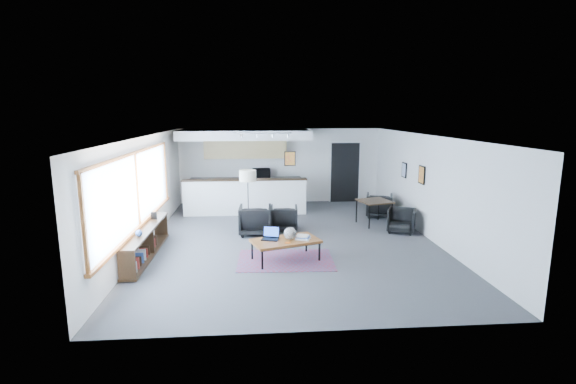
{
  "coord_description": "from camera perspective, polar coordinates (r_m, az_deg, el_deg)",
  "views": [
    {
      "loc": [
        -0.86,
        -10.07,
        3.17
      ],
      "look_at": [
        -0.04,
        0.4,
        1.15
      ],
      "focal_mm": 26.0,
      "sensor_mm": 36.0,
      "label": 1
    }
  ],
  "objects": [
    {
      "name": "dining_chair_near",
      "position": [
        11.55,
        15.24,
        -3.87
      ],
      "size": [
        0.76,
        0.74,
        0.6
      ],
      "primitive_type": "imported",
      "rotation": [
        0.0,
        0.0,
        -0.43
      ],
      "color": "black",
      "rests_on": "floor"
    },
    {
      "name": "laptop",
      "position": [
        9.09,
        -2.38,
        -5.94
      ],
      "size": [
        0.42,
        0.37,
        0.26
      ],
      "rotation": [
        0.0,
        0.0,
        -0.26
      ],
      "color": "black",
      "rests_on": "coffee_table"
    },
    {
      "name": "dining_table",
      "position": [
        12.09,
        11.75,
        -1.43
      ],
      "size": [
        1.01,
        1.01,
        0.7
      ],
      "rotation": [
        0.0,
        0.0,
        0.26
      ],
      "color": "black",
      "rests_on": "floor"
    },
    {
      "name": "doorway",
      "position": [
        14.98,
        7.76,
        2.76
      ],
      "size": [
        1.1,
        0.12,
        2.15
      ],
      "color": "black",
      "rests_on": "room"
    },
    {
      "name": "armchair_left",
      "position": [
        10.97,
        -4.51,
        -3.63
      ],
      "size": [
        0.85,
        0.8,
        0.84
      ],
      "primitive_type": "imported",
      "rotation": [
        0.0,
        0.0,
        3.1
      ],
      "color": "black",
      "rests_on": "floor"
    },
    {
      "name": "kilim_rug",
      "position": [
        9.17,
        -0.33,
        -9.28
      ],
      "size": [
        2.11,
        1.48,
        0.01
      ],
      "rotation": [
        0.0,
        0.0,
        -0.04
      ],
      "color": "#5F344E",
      "rests_on": "floor"
    },
    {
      "name": "book_stack",
      "position": [
        9.06,
        2.04,
        -6.2
      ],
      "size": [
        0.36,
        0.33,
        0.09
      ],
      "rotation": [
        0.0,
        0.0,
        -0.35
      ],
      "color": "silver",
      "rests_on": "coffee_table"
    },
    {
      "name": "coffee_table",
      "position": [
        9.03,
        -0.34,
        -6.76
      ],
      "size": [
        1.59,
        1.18,
        0.46
      ],
      "rotation": [
        0.0,
        0.0,
        0.33
      ],
      "color": "brown",
      "rests_on": "floor"
    },
    {
      "name": "wall_art_lower",
      "position": [
        11.44,
        17.81,
        2.25
      ],
      "size": [
        0.03,
        0.38,
        0.48
      ],
      "color": "black",
      "rests_on": "room"
    },
    {
      "name": "dining_chair_far",
      "position": [
        13.07,
        12.36,
        -1.88
      ],
      "size": [
        0.8,
        0.77,
        0.67
      ],
      "primitive_type": "imported",
      "rotation": [
        0.0,
        0.0,
        2.85
      ],
      "color": "black",
      "rests_on": "floor"
    },
    {
      "name": "track_light",
      "position": [
        12.29,
        -3.24,
        7.89
      ],
      "size": [
        1.6,
        0.07,
        0.15
      ],
      "color": "silver",
      "rests_on": "room"
    },
    {
      "name": "coaster",
      "position": [
        8.81,
        -0.03,
        -6.96
      ],
      "size": [
        0.13,
        0.13,
        0.01
      ],
      "rotation": [
        0.0,
        0.0,
        -0.27
      ],
      "color": "#E5590C",
      "rests_on": "coffee_table"
    },
    {
      "name": "wall_art_upper",
      "position": [
        12.65,
        15.6,
        2.92
      ],
      "size": [
        0.03,
        0.34,
        0.44
      ],
      "color": "black",
      "rests_on": "room"
    },
    {
      "name": "room",
      "position": [
        10.28,
        0.4,
        0.43
      ],
      "size": [
        7.02,
        9.02,
        2.62
      ],
      "color": "#474749",
      "rests_on": "ground"
    },
    {
      "name": "window",
      "position": [
        9.68,
        -19.99,
        0.05
      ],
      "size": [
        0.1,
        5.95,
        1.66
      ],
      "color": "#8CBFFF",
      "rests_on": "room"
    },
    {
      "name": "console",
      "position": [
        9.77,
        -18.86,
        -6.62
      ],
      "size": [
        0.35,
        3.0,
        0.8
      ],
      "color": "black",
      "rests_on": "floor"
    },
    {
      "name": "floor_lamp",
      "position": [
        11.43,
        -5.53,
        1.95
      ],
      "size": [
        0.55,
        0.55,
        1.61
      ],
      "rotation": [
        0.0,
        0.0,
        0.2
      ],
      "color": "black",
      "rests_on": "floor"
    },
    {
      "name": "microwave",
      "position": [
        14.37,
        -3.68,
        2.72
      ],
      "size": [
        0.61,
        0.36,
        0.4
      ],
      "primitive_type": "imported",
      "rotation": [
        0.0,
        0.0,
        0.06
      ],
      "color": "black",
      "rests_on": "kitchenette"
    },
    {
      "name": "kitchenette",
      "position": [
        13.9,
        -5.84,
        3.44
      ],
      "size": [
        4.2,
        1.96,
        2.6
      ],
      "color": "white",
      "rests_on": "floor"
    },
    {
      "name": "ceramic_pot",
      "position": [
        9.01,
        0.28,
        -5.68
      ],
      "size": [
        0.27,
        0.27,
        0.27
      ],
      "rotation": [
        0.0,
        0.0,
        0.32
      ],
      "color": "gray",
      "rests_on": "coffee_table"
    },
    {
      "name": "armchair_right",
      "position": [
        11.32,
        -0.56,
        -3.42
      ],
      "size": [
        0.76,
        0.72,
        0.74
      ],
      "primitive_type": "imported",
      "rotation": [
        0.0,
        0.0,
        3.07
      ],
      "color": "black",
      "rests_on": "floor"
    }
  ]
}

